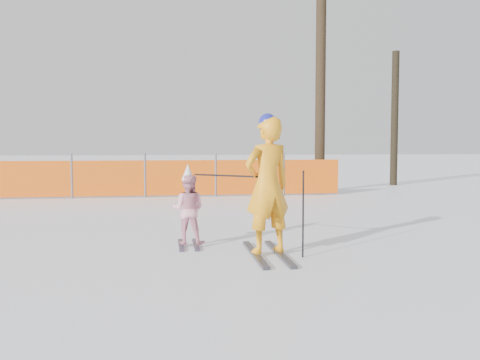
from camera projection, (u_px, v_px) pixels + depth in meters
The scene contains 6 objects.
ground at pixel (245, 255), 7.39m from camera, with size 120.00×120.00×0.00m, color white.
adult at pixel (267, 185), 7.28m from camera, with size 0.79×1.73×1.94m.
child at pixel (188, 209), 7.97m from camera, with size 0.59×0.89×1.23m.
ski_poles at pixel (265, 195), 7.38m from camera, with size 1.42×0.96×1.17m.
safety_fence at pixel (63, 179), 14.75m from camera, with size 15.67×0.06×1.25m.
tree_trunks at pixel (347, 98), 17.60m from camera, with size 3.69×2.38×6.64m.
Camera 1 is at (-1.07, -7.22, 1.54)m, focal length 40.00 mm.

